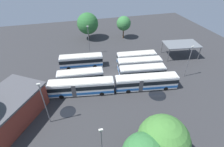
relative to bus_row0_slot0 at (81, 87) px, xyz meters
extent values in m
plane|color=#333335|center=(8.02, 4.47, -1.84)|extent=(92.71, 92.71, 0.00)
cube|color=silver|center=(0.05, -0.01, -0.02)|extent=(14.09, 4.62, 3.04)
cube|color=beige|center=(0.05, -0.01, 1.57)|extent=(13.51, 4.34, 0.14)
cube|color=black|center=(0.05, -0.01, 0.46)|extent=(14.17, 4.67, 0.97)
cube|color=#1E56A8|center=(0.05, -0.01, -0.87)|extent=(14.17, 4.67, 0.61)
cube|color=black|center=(6.92, -1.06, 0.56)|extent=(0.38, 2.08, 1.12)
cube|color=#47474C|center=(-1.46, 0.22, -0.02)|extent=(1.28, 2.71, 2.92)
cylinder|color=black|center=(4.48, 0.50, -1.34)|extent=(1.03, 0.45, 1.00)
cylinder|color=black|center=(4.12, -1.82, -1.34)|extent=(1.03, 0.45, 1.00)
cylinder|color=black|center=(-4.02, 1.80, -1.34)|extent=(1.03, 0.45, 1.00)
cylinder|color=black|center=(-4.37, -0.52, -1.34)|extent=(1.03, 0.45, 1.00)
cube|color=silver|center=(0.24, 3.68, -0.02)|extent=(10.67, 3.48, 3.04)
cube|color=beige|center=(0.24, 3.68, 1.57)|extent=(10.23, 3.24, 0.14)
cube|color=black|center=(0.24, 3.68, 0.46)|extent=(10.73, 3.52, 0.97)
cube|color=#1E56A8|center=(0.24, 3.68, -0.87)|extent=(10.73, 3.52, 0.61)
cube|color=black|center=(5.48, 3.21, 0.56)|extent=(0.25, 2.09, 1.12)
cylinder|color=black|center=(3.59, 4.56, -1.34)|extent=(1.02, 0.39, 1.00)
cylinder|color=black|center=(3.38, 2.22, -1.34)|extent=(1.02, 0.39, 1.00)
cylinder|color=black|center=(-2.89, 5.14, -1.34)|extent=(1.02, 0.39, 1.00)
cylinder|color=black|center=(-3.10, 2.80, -1.34)|extent=(1.02, 0.39, 1.00)
cube|color=silver|center=(1.21, 10.94, -0.02)|extent=(11.47, 3.78, 3.04)
cube|color=beige|center=(1.21, 10.94, 1.57)|extent=(11.00, 3.53, 0.14)
cube|color=black|center=(1.21, 10.94, 0.46)|extent=(11.53, 3.83, 0.97)
cube|color=#1E56A8|center=(1.21, 10.94, -0.87)|extent=(11.53, 3.83, 0.61)
cube|color=black|center=(6.82, 10.32, 0.56)|extent=(0.29, 2.09, 1.12)
cylinder|color=black|center=(4.81, 11.73, -1.34)|extent=(1.03, 0.41, 1.00)
cylinder|color=black|center=(4.55, 9.39, -1.34)|extent=(1.03, 0.41, 1.00)
cylinder|color=black|center=(-2.13, 12.50, -1.34)|extent=(1.03, 0.41, 1.00)
cylinder|color=black|center=(-2.39, 10.16, -1.34)|extent=(1.03, 0.41, 1.00)
cube|color=silver|center=(14.37, -1.95, -0.02)|extent=(14.09, 4.51, 3.04)
cube|color=beige|center=(14.37, -1.95, 1.57)|extent=(13.51, 4.23, 0.14)
cube|color=black|center=(14.37, -1.95, 0.46)|extent=(14.16, 4.56, 0.97)
cube|color=#1E56A8|center=(14.37, -1.95, -0.87)|extent=(14.16, 4.56, 0.61)
cube|color=black|center=(21.24, -2.94, 0.56)|extent=(0.36, 2.08, 1.12)
cube|color=#47474C|center=(12.86, -1.73, -0.02)|extent=(1.26, 2.71, 2.92)
cylinder|color=black|center=(18.79, -1.40, -1.34)|extent=(1.03, 0.44, 1.00)
cylinder|color=black|center=(18.45, -3.73, -1.34)|extent=(1.03, 0.44, 1.00)
cylinder|color=black|center=(10.28, -0.17, -1.34)|extent=(1.03, 0.44, 1.00)
cylinder|color=black|center=(9.94, -2.50, -1.34)|extent=(1.03, 0.44, 1.00)
cube|color=silver|center=(14.96, 1.87, -0.02)|extent=(11.21, 3.92, 3.04)
cube|color=beige|center=(14.96, 1.87, 1.57)|extent=(10.75, 3.66, 0.14)
cube|color=black|center=(14.96, 1.87, 0.46)|extent=(11.27, 3.97, 0.97)
cube|color=#1E56A8|center=(14.96, 1.87, -0.87)|extent=(11.27, 3.97, 0.61)
cube|color=black|center=(20.41, 1.17, 0.56)|extent=(0.32, 2.09, 1.12)
cylinder|color=black|center=(18.48, 2.60, -1.34)|extent=(1.03, 0.42, 1.00)
cylinder|color=black|center=(18.18, 0.27, -1.34)|extent=(1.03, 0.42, 1.00)
cylinder|color=black|center=(11.73, 3.46, -1.34)|extent=(1.03, 0.42, 1.00)
cylinder|color=black|center=(11.43, 1.13, -1.34)|extent=(1.03, 0.42, 1.00)
cube|color=silver|center=(15.65, 5.32, -0.02)|extent=(11.41, 3.91, 3.04)
cube|color=beige|center=(15.65, 5.32, 1.57)|extent=(10.94, 3.65, 0.14)
cube|color=black|center=(15.65, 5.32, 0.46)|extent=(11.47, 3.95, 0.97)
cube|color=#1E56A8|center=(15.65, 5.32, -0.87)|extent=(11.47, 3.95, 0.61)
cube|color=black|center=(21.21, 4.63, 0.56)|extent=(0.32, 2.09, 1.12)
cylinder|color=black|center=(19.24, 6.06, -1.34)|extent=(1.03, 0.42, 1.00)
cylinder|color=black|center=(18.95, 3.73, -1.34)|extent=(1.03, 0.42, 1.00)
cylinder|color=black|center=(12.36, 6.91, -1.34)|extent=(1.03, 0.42, 1.00)
cylinder|color=black|center=(12.07, 4.58, -1.34)|extent=(1.03, 0.42, 1.00)
cube|color=silver|center=(16.09, 8.59, -0.02)|extent=(10.78, 3.60, 3.04)
cube|color=beige|center=(16.09, 8.59, 1.57)|extent=(10.34, 3.36, 0.14)
cube|color=black|center=(16.09, 8.59, 0.46)|extent=(10.84, 3.65, 0.97)
cube|color=#1E56A8|center=(16.09, 8.59, -0.87)|extent=(10.84, 3.65, 0.61)
cube|color=black|center=(21.36, 8.06, 0.56)|extent=(0.27, 2.09, 1.12)
cylinder|color=black|center=(19.47, 9.43, -1.34)|extent=(1.03, 0.40, 1.00)
cylinder|color=black|center=(19.24, 7.09, -1.34)|extent=(1.03, 0.40, 1.00)
cylinder|color=black|center=(12.95, 10.09, -1.34)|extent=(1.03, 0.40, 1.00)
cylinder|color=black|center=(12.71, 7.75, -1.34)|extent=(1.03, 0.40, 1.00)
cube|color=maroon|center=(-13.32, -3.79, 0.56)|extent=(12.96, 14.12, 4.80)
cube|color=#4C4C51|center=(-13.32, -3.79, 3.14)|extent=(13.73, 14.97, 0.36)
cube|color=black|center=(-10.08, 1.15, -0.74)|extent=(1.54, 1.04, 2.20)
cube|color=slate|center=(30.22, 9.46, 2.13)|extent=(10.56, 6.97, 0.20)
cylinder|color=#59595B|center=(35.16, 11.35, 0.09)|extent=(0.20, 0.20, 3.87)
cylinder|color=#59595B|center=(34.48, 6.31, 0.09)|extent=(0.20, 0.20, 3.87)
cylinder|color=#59595B|center=(25.96, 12.61, 0.09)|extent=(0.20, 0.20, 3.87)
cylinder|color=#59595B|center=(25.28, 7.56, 0.09)|extent=(0.20, 0.20, 3.87)
cylinder|color=slate|center=(25.75, -0.04, 2.21)|extent=(0.16, 0.16, 8.11)
cube|color=silver|center=(25.75, -0.04, 6.45)|extent=(0.56, 0.28, 0.20)
cylinder|color=slate|center=(1.35, -15.66, 1.68)|extent=(0.16, 0.16, 7.04)
cube|color=silver|center=(1.35, -15.66, 5.38)|extent=(0.56, 0.28, 0.20)
cylinder|color=slate|center=(4.38, 17.65, 2.44)|extent=(0.16, 0.16, 8.55)
cube|color=silver|center=(4.38, 17.65, 6.89)|extent=(0.56, 0.28, 0.20)
cylinder|color=slate|center=(-6.51, -6.38, 2.54)|extent=(0.16, 0.16, 8.77)
cube|color=silver|center=(-6.51, -6.38, 7.11)|extent=(0.56, 0.28, 0.20)
cylinder|color=brown|center=(18.01, 26.51, -0.17)|extent=(0.44, 0.44, 3.35)
sphere|color=#387A3D|center=(18.01, 26.51, 3.62)|extent=(4.97, 4.97, 4.97)
cylinder|color=brown|center=(5.72, 28.92, -0.55)|extent=(0.44, 0.44, 2.59)
sphere|color=#2D6B33|center=(5.72, 28.92, 3.84)|extent=(7.27, 7.27, 7.27)
sphere|color=#478438|center=(8.99, -18.13, 3.80)|extent=(6.81, 6.81, 6.81)
cylinder|color=black|center=(-3.29, -4.69, -1.84)|extent=(3.11, 3.11, 0.01)
cylinder|color=black|center=(18.42, 10.51, -1.84)|extent=(2.31, 2.31, 0.01)
cylinder|color=black|center=(15.98, -4.72, -1.84)|extent=(3.80, 3.80, 0.01)
cylinder|color=black|center=(4.42, 13.21, -1.84)|extent=(3.28, 3.28, 0.01)
camera|label=1|loc=(-0.60, -28.79, 23.52)|focal=27.07mm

